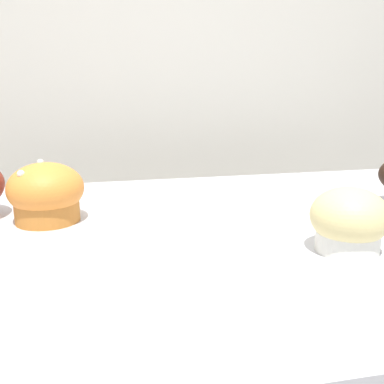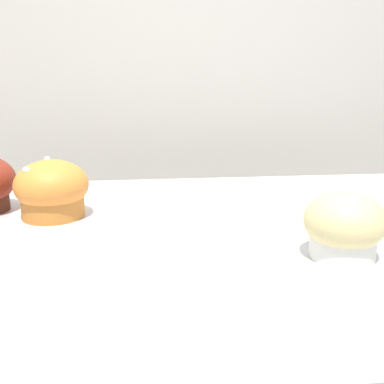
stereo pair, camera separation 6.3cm
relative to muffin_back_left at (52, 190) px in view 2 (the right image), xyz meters
The scene contains 3 objects.
wall_back 0.56m from the muffin_back_left, 68.01° to the left, with size 3.20×0.10×1.80m, color beige.
muffin_back_left is the anchor object (origin of this frame).
muffin_front_left 0.41m from the muffin_back_left, 28.52° to the right, with size 0.09×0.09×0.08m.
Camera 2 is at (-0.07, -0.57, 1.13)m, focal length 42.00 mm.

